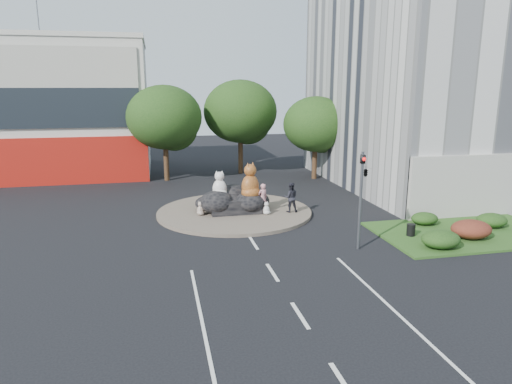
# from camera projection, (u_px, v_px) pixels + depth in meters

# --- Properties ---
(ground) EXTENTS (120.00, 120.00, 0.00)m
(ground) POSITION_uv_depth(u_px,v_px,m) (272.00, 273.00, 20.24)
(ground) COLOR black
(ground) RESTS_ON ground
(roundabout_island) EXTENTS (10.00, 10.00, 0.20)m
(roundabout_island) POSITION_uv_depth(u_px,v_px,m) (234.00, 212.00, 29.74)
(roundabout_island) COLOR brown
(roundabout_island) RESTS_ON ground
(rock_plinth) EXTENTS (3.20, 2.60, 0.90)m
(rock_plinth) POSITION_uv_depth(u_px,v_px,m) (234.00, 204.00, 29.61)
(rock_plinth) COLOR black
(rock_plinth) RESTS_ON roundabout_island
(shophouse_block) EXTENTS (25.20, 12.30, 17.40)m
(shophouse_block) POSITION_uv_depth(u_px,v_px,m) (7.00, 108.00, 41.68)
(shophouse_block) COLOR beige
(shophouse_block) RESTS_ON ground
(grass_verge) EXTENTS (10.00, 6.00, 0.12)m
(grass_verge) POSITION_uv_depth(u_px,v_px,m) (466.00, 233.00, 25.58)
(grass_verge) COLOR #2A4C19
(grass_verge) RESTS_ON ground
(tree_left) EXTENTS (6.46, 6.46, 8.27)m
(tree_left) POSITION_uv_depth(u_px,v_px,m) (165.00, 120.00, 39.25)
(tree_left) COLOR #382314
(tree_left) RESTS_ON ground
(tree_mid) EXTENTS (6.84, 6.84, 8.76)m
(tree_mid) POSITION_uv_depth(u_px,v_px,m) (241.00, 115.00, 42.54)
(tree_mid) COLOR #382314
(tree_mid) RESTS_ON ground
(tree_right) EXTENTS (5.70, 5.70, 7.30)m
(tree_right) POSITION_uv_depth(u_px,v_px,m) (316.00, 127.00, 40.20)
(tree_right) COLOR #382314
(tree_right) RESTS_ON ground
(hedge_near_green) EXTENTS (2.00, 1.60, 0.90)m
(hedge_near_green) POSITION_uv_depth(u_px,v_px,m) (441.00, 239.00, 22.94)
(hedge_near_green) COLOR #133410
(hedge_near_green) RESTS_ON grass_verge
(hedge_red) EXTENTS (2.20, 1.76, 0.99)m
(hedge_red) POSITION_uv_depth(u_px,v_px,m) (471.00, 229.00, 24.40)
(hedge_red) COLOR #4F1D15
(hedge_red) RESTS_ON grass_verge
(hedge_mid_green) EXTENTS (1.80, 1.44, 0.81)m
(hedge_mid_green) POSITION_uv_depth(u_px,v_px,m) (492.00, 220.00, 26.37)
(hedge_mid_green) COLOR #133410
(hedge_mid_green) RESTS_ON grass_verge
(hedge_back_green) EXTENTS (1.60, 1.28, 0.72)m
(hedge_back_green) POSITION_uv_depth(u_px,v_px,m) (425.00, 218.00, 26.89)
(hedge_back_green) COLOR #133410
(hedge_back_green) RESTS_ON grass_verge
(traffic_light) EXTENTS (0.44, 1.24, 5.00)m
(traffic_light) POSITION_uv_depth(u_px,v_px,m) (363.00, 179.00, 22.39)
(traffic_light) COLOR #595B60
(traffic_light) RESTS_ON ground
(street_lamp) EXTENTS (2.34, 0.22, 8.06)m
(street_lamp) POSITION_uv_depth(u_px,v_px,m) (434.00, 142.00, 29.51)
(street_lamp) COLOR #595B60
(street_lamp) RESTS_ON ground
(cat_white) EXTENTS (1.26, 1.16, 1.77)m
(cat_white) POSITION_uv_depth(u_px,v_px,m) (220.00, 184.00, 29.18)
(cat_white) COLOR silver
(cat_white) RESTS_ON rock_plinth
(cat_tabby) EXTENTS (1.83, 1.78, 2.32)m
(cat_tabby) POSITION_uv_depth(u_px,v_px,m) (250.00, 180.00, 28.96)
(cat_tabby) COLOR #B76C26
(cat_tabby) RESTS_ON rock_plinth
(kitten_calico) EXTENTS (0.66, 0.62, 0.89)m
(kitten_calico) POSITION_uv_depth(u_px,v_px,m) (200.00, 208.00, 28.57)
(kitten_calico) COLOR silver
(kitten_calico) RESTS_ON roundabout_island
(kitten_white) EXTENTS (0.65, 0.63, 0.84)m
(kitten_white) POSITION_uv_depth(u_px,v_px,m) (266.00, 208.00, 28.73)
(kitten_white) COLOR beige
(kitten_white) RESTS_ON roundabout_island
(pedestrian_pink) EXTENTS (0.81, 0.68, 1.90)m
(pedestrian_pink) POSITION_uv_depth(u_px,v_px,m) (263.00, 198.00, 28.98)
(pedestrian_pink) COLOR #C88187
(pedestrian_pink) RESTS_ON roundabout_island
(pedestrian_dark) EXTENTS (1.02, 0.84, 1.92)m
(pedestrian_dark) POSITION_uv_depth(u_px,v_px,m) (291.00, 197.00, 29.16)
(pedestrian_dark) COLOR black
(pedestrian_dark) RESTS_ON roundabout_island
(parked_car) EXTENTS (4.29, 1.77, 1.38)m
(parked_car) POSITION_uv_depth(u_px,v_px,m) (35.00, 176.00, 38.84)
(parked_car) COLOR #ACADB4
(parked_car) RESTS_ON ground
(litter_bin) EXTENTS (0.60, 0.60, 0.65)m
(litter_bin) POSITION_uv_depth(u_px,v_px,m) (411.00, 230.00, 24.84)
(litter_bin) COLOR black
(litter_bin) RESTS_ON grass_verge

